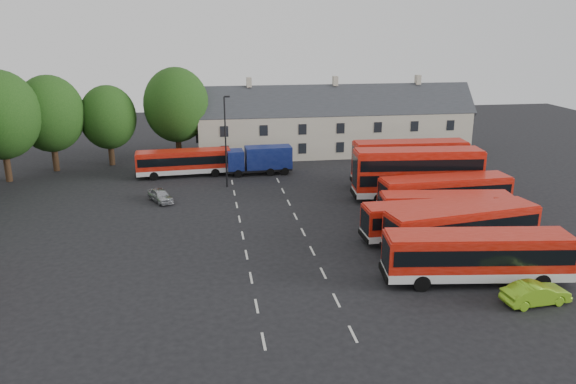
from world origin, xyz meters
The scene contains 16 objects.
ground centered at (0.00, 0.00, 0.00)m, with size 140.00×140.00×0.00m, color black.
lane_markings centered at (2.50, 2.00, 0.01)m, with size 5.15×33.80×0.01m.
treeline centered at (-20.74, 19.36, 6.68)m, with size 29.92×32.59×12.01m.
terrace_houses centered at (14.00, 30.00, 3.86)m, with size 35.70×7.13×10.06m.
bus_row_a centered at (14.71, -8.83, 2.07)m, with size 12.40×4.23×3.44m.
bus_row_b centered at (16.13, -3.52, 2.03)m, with size 12.25×4.61×3.38m.
bus_row_c centered at (14.69, -1.22, 1.86)m, with size 10.96×2.70×3.09m.
bus_row_d centered at (16.89, 1.10, 1.84)m, with size 11.02×3.76×3.05m.
bus_row_e centered at (18.50, 5.05, 2.02)m, with size 12.01×3.31×3.36m.
bus_dd_south centered at (17.45, 9.19, 2.86)m, with size 12.42×3.78×5.02m.
bus_dd_north centered at (18.36, 13.83, 2.75)m, with size 11.89×3.21×4.83m.
bus_north centered at (-5.16, 21.38, 1.78)m, with size 10.60×3.15×2.96m.
box_truck centered at (3.39, 20.97, 1.78)m, with size 7.35×2.60×3.17m.
silver_car centered at (-7.18, 12.13, 0.63)m, with size 1.48×3.68×1.25m, color #AAACB2.
lime_car centered at (16.97, -12.22, 0.69)m, with size 1.47×4.22×1.39m, color #79BB1C.
lamppost centered at (-0.60, 16.32, 5.09)m, with size 0.66×0.27×9.54m.
Camera 1 is at (-2.64, -40.70, 16.60)m, focal length 35.00 mm.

